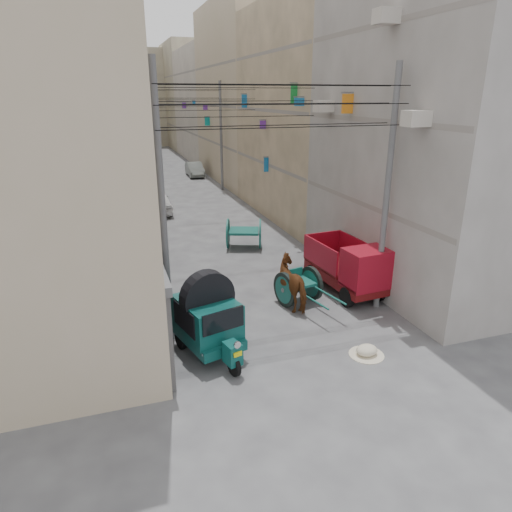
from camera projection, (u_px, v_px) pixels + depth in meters
name	position (u px, v px, depth m)	size (l,w,h in m)	color
ground	(383.00, 447.00, 9.66)	(140.00, 140.00, 0.00)	#424245
building_row_left	(58.00, 102.00, 35.69)	(8.00, 62.00, 14.00)	tan
building_row_right	(252.00, 101.00, 40.40)	(8.00, 62.00, 14.00)	#A59F9B
end_cap_building	(133.00, 98.00, 66.56)	(22.00, 10.00, 13.00)	#B5AE8E
shutters_left	(144.00, 250.00, 17.30)	(0.18, 14.40, 2.88)	#46464B
signboards	(189.00, 157.00, 27.90)	(8.22, 40.52, 5.67)	#662998
ac_units	(369.00, 82.00, 15.11)	(0.70, 6.55, 3.35)	beige
utility_poles	(205.00, 157.00, 23.54)	(7.40, 22.20, 8.00)	#5C5C5F
overhead_cables	(216.00, 101.00, 20.29)	(7.40, 22.52, 1.12)	black
auto_rickshaw	(208.00, 317.00, 12.85)	(2.01, 2.81, 1.91)	black
tonga_cart	(298.00, 286.00, 16.15)	(1.59, 2.91, 1.24)	black
mini_truck	(353.00, 270.00, 16.67)	(1.91, 3.76, 2.05)	black
second_cart	(244.00, 233.00, 21.93)	(2.03, 1.91, 1.44)	#125249
feed_sack	(367.00, 350.00, 13.02)	(0.63, 0.50, 0.31)	beige
horse	(295.00, 283.00, 15.91)	(0.91, 2.01, 1.70)	brown
distant_car_white	(157.00, 202.00, 28.55)	(1.58, 3.93, 1.34)	white
distant_car_grey	(195.00, 169.00, 41.37)	(1.30, 3.74, 1.23)	#5E6460
distant_car_green	(149.00, 160.00, 47.11)	(1.75, 4.31, 1.25)	#1D5640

